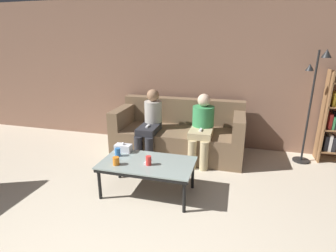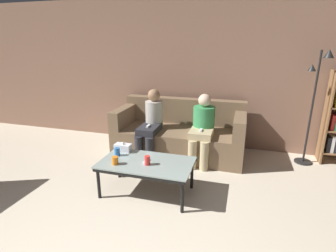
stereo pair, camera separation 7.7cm
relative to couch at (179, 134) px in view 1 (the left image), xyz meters
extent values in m
cube|color=#8C6651|center=(0.00, 0.54, 0.97)|extent=(12.00, 0.06, 2.60)
cube|color=brown|center=(0.00, -0.06, -0.10)|extent=(2.14, 0.94, 0.45)
cube|color=brown|center=(0.00, 0.31, 0.34)|extent=(2.14, 0.20, 0.45)
cube|color=brown|center=(-0.98, -0.06, 0.28)|extent=(0.18, 0.94, 0.31)
cube|color=brown|center=(0.98, -0.06, 0.28)|extent=(0.18, 0.94, 0.31)
cube|color=#8C9E99|center=(-0.08, -1.38, 0.09)|extent=(1.15, 0.65, 0.02)
cube|color=black|center=(-0.08, -1.38, 0.06)|extent=(1.12, 0.63, 0.04)
cylinder|color=black|center=(-0.61, -1.65, -0.14)|extent=(0.04, 0.04, 0.37)
cylinder|color=black|center=(0.44, -1.65, -0.14)|extent=(0.04, 0.04, 0.37)
cylinder|color=black|center=(-0.61, -1.11, -0.14)|extent=(0.04, 0.04, 0.37)
cylinder|color=black|center=(0.44, -1.11, -0.14)|extent=(0.04, 0.04, 0.37)
cylinder|color=#3372BF|center=(-0.52, -1.30, 0.15)|extent=(0.07, 0.07, 0.11)
cylinder|color=red|center=(-0.04, -1.45, 0.16)|extent=(0.07, 0.07, 0.11)
cylinder|color=orange|center=(-0.42, -1.55, 0.15)|extent=(0.08, 0.08, 0.10)
cube|color=white|center=(-0.51, -1.15, 0.15)|extent=(0.22, 0.12, 0.10)
sphere|color=white|center=(-0.51, -1.15, 0.21)|extent=(0.04, 0.04, 0.04)
cube|color=white|center=(-0.08, -1.38, 0.11)|extent=(0.04, 0.15, 0.02)
cube|color=brown|center=(2.25, 0.31, 0.39)|extent=(0.02, 0.32, 1.45)
cube|color=#232328|center=(2.33, 0.31, -0.02)|extent=(0.05, 0.24, 0.24)
cube|color=silver|center=(2.39, 0.31, 0.00)|extent=(0.04, 0.24, 0.27)
cube|color=#232328|center=(2.45, 0.31, -0.02)|extent=(0.05, 0.24, 0.24)
cube|color=red|center=(2.33, 0.31, 0.34)|extent=(0.05, 0.24, 0.24)
cube|color=#38844C|center=(2.38, 0.31, 0.32)|extent=(0.03, 0.24, 0.20)
cube|color=#232328|center=(2.43, 0.31, 0.35)|extent=(0.05, 0.24, 0.25)
cube|color=gold|center=(2.33, 0.31, 0.69)|extent=(0.04, 0.24, 0.21)
cube|color=gold|center=(2.37, 0.31, 0.69)|extent=(0.04, 0.24, 0.20)
cylinder|color=black|center=(2.00, 0.16, -0.32)|extent=(0.26, 0.26, 0.02)
cylinder|color=black|center=(2.00, 0.16, 0.54)|extent=(0.03, 0.03, 1.74)
cone|color=black|center=(2.10, 0.16, 1.36)|extent=(0.14, 0.14, 0.12)
cone|color=black|center=(1.92, 0.20, 1.16)|extent=(0.12, 0.12, 0.10)
cylinder|color=#28282D|center=(-0.51, -0.61, -0.10)|extent=(0.13, 0.13, 0.45)
cylinder|color=#28282D|center=(-0.33, -0.61, -0.10)|extent=(0.13, 0.13, 0.45)
cube|color=#28282D|center=(-0.42, -0.36, 0.17)|extent=(0.29, 0.50, 0.10)
cylinder|color=#B7B2A8|center=(-0.42, -0.11, 0.35)|extent=(0.29, 0.29, 0.46)
sphere|color=#997051|center=(-0.42, -0.11, 0.68)|extent=(0.20, 0.20, 0.20)
cube|color=white|center=(-0.42, -0.41, 0.24)|extent=(0.04, 0.12, 0.02)
cylinder|color=tan|center=(0.33, -0.55, -0.10)|extent=(0.13, 0.13, 0.45)
cylinder|color=tan|center=(0.51, -0.55, -0.10)|extent=(0.13, 0.13, 0.45)
cube|color=tan|center=(0.42, -0.33, 0.17)|extent=(0.34, 0.44, 0.10)
cylinder|color=#388E51|center=(0.42, -0.11, 0.33)|extent=(0.34, 0.34, 0.42)
sphere|color=beige|center=(0.42, -0.11, 0.64)|extent=(0.20, 0.20, 0.20)
cube|color=white|center=(0.42, -0.37, 0.24)|extent=(0.04, 0.12, 0.02)
camera|label=1|loc=(0.92, -4.15, 1.50)|focal=28.00mm
camera|label=2|loc=(1.00, -4.12, 1.50)|focal=28.00mm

